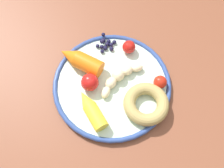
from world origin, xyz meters
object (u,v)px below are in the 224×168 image
at_px(donut, 146,104).
at_px(tomato_far, 90,83).
at_px(banana, 119,77).
at_px(carrot_orange, 80,60).
at_px(tomato_near, 160,82).
at_px(carrot_yellow, 91,109).
at_px(blueberry_pile, 106,44).
at_px(tomato_mid, 129,47).
at_px(dining_table, 112,78).
at_px(plate, 112,84).

relative_size(donut, tomato_far, 2.47).
distance_m(banana, carrot_orange, 0.11).
bearing_deg(donut, tomato_near, 2.74).
distance_m(carrot_yellow, blueberry_pile, 0.19).
relative_size(carrot_yellow, tomato_near, 3.24).
bearing_deg(tomato_mid, dining_table, 161.13).
height_order(dining_table, carrot_orange, carrot_orange).
bearing_deg(donut, blueberry_pile, 65.21).
height_order(dining_table, carrot_yellow, carrot_yellow).
bearing_deg(tomato_near, banana, 116.95).
bearing_deg(carrot_orange, tomato_mid, -34.63).
xyz_separation_m(banana, tomato_far, (-0.06, 0.05, 0.01)).
xyz_separation_m(dining_table, banana, (-0.03, -0.05, 0.11)).
height_order(banana, donut, banana).
bearing_deg(tomato_far, donut, -75.33).
bearing_deg(tomato_far, blueberry_pile, 19.25).
distance_m(banana, donut, 0.09).
height_order(carrot_orange, carrot_yellow, carrot_orange).
xyz_separation_m(dining_table, carrot_orange, (-0.06, 0.06, 0.12)).
bearing_deg(carrot_orange, donut, -89.42).
bearing_deg(plate, banana, -18.52).
relative_size(tomato_near, tomato_far, 0.76).
height_order(blueberry_pile, tomato_near, tomato_near).
bearing_deg(dining_table, tomato_mid, -18.87).
bearing_deg(donut, tomato_mid, 49.12).
distance_m(carrot_yellow, tomato_mid, 0.19).
height_order(carrot_yellow, tomato_far, tomato_far).
bearing_deg(carrot_orange, tomato_far, -120.40).
distance_m(banana, tomato_mid, 0.09).
bearing_deg(blueberry_pile, dining_table, -125.60).
xyz_separation_m(tomato_mid, tomato_far, (-0.14, 0.02, 0.00)).
distance_m(carrot_orange, donut, 0.19).
relative_size(plate, blueberry_pile, 5.56).
height_order(plate, banana, banana).
relative_size(plate, tomato_mid, 8.63).
bearing_deg(tomato_near, blueberry_pile, 84.78).
bearing_deg(carrot_orange, banana, -77.23).
xyz_separation_m(donut, tomato_near, (0.07, 0.00, 0.00)).
distance_m(banana, blueberry_pile, 0.11).
distance_m(plate, blueberry_pile, 0.11).
xyz_separation_m(dining_table, plate, (-0.05, -0.04, 0.10)).
bearing_deg(plate, carrot_orange, 91.23).
xyz_separation_m(plate, blueberry_pile, (0.08, 0.08, 0.01)).
distance_m(plate, donut, 0.10).
xyz_separation_m(carrot_yellow, tomato_near, (0.15, -0.09, -0.00)).
xyz_separation_m(donut, tomato_mid, (0.10, 0.12, 0.00)).
distance_m(carrot_yellow, tomato_near, 0.18).
height_order(blueberry_pile, tomato_mid, tomato_mid).
bearing_deg(plate, donut, -90.04).
height_order(dining_table, tomato_mid, tomato_mid).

